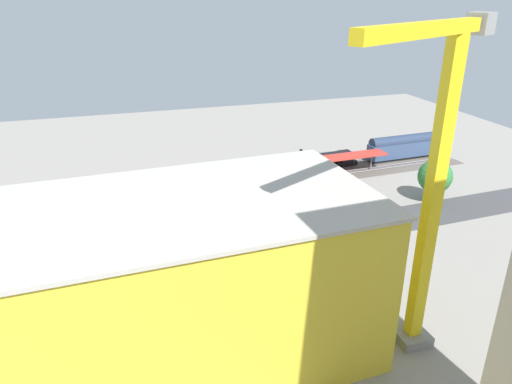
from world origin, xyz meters
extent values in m
plane|color=gray|center=(0.00, 0.00, 0.00)|extent=(182.26, 182.26, 0.00)
cube|color=#5B544C|center=(0.00, -20.98, 0.00)|extent=(114.40, 18.71, 0.01)
cube|color=#424244|center=(0.00, 5.65, 0.00)|extent=(114.19, 13.76, 0.01)
cube|color=#9E9EA8|center=(0.00, -24.68, 0.18)|extent=(113.82, 4.89, 0.12)
cube|color=#9E9EA8|center=(0.00, -23.24, 0.18)|extent=(113.82, 4.89, 0.12)
cube|color=#9E9EA8|center=(0.00, -18.73, 0.18)|extent=(113.82, 4.89, 0.12)
cube|color=#9E9EA8|center=(0.00, -17.29, 0.18)|extent=(113.82, 4.89, 0.12)
cube|color=#A82D23|center=(10.18, -12.20, 4.24)|extent=(46.62, 7.26, 0.38)
cylinder|color=slate|center=(-10.69, -13.07, 2.02)|extent=(0.30, 0.30, 4.05)
cylinder|color=slate|center=(10.18, -12.20, 2.02)|extent=(0.30, 0.30, 4.05)
cylinder|color=slate|center=(31.06, -11.32, 2.02)|extent=(0.30, 0.30, 4.05)
cube|color=#B73328|center=(-8.07, -18.42, 3.89)|extent=(58.15, 6.43, 0.31)
cylinder|color=slate|center=(-34.16, -19.52, 1.87)|extent=(0.30, 0.30, 3.74)
cylinder|color=slate|center=(-16.76, -18.79, 1.87)|extent=(0.30, 0.30, 3.74)
cylinder|color=slate|center=(0.63, -18.06, 1.87)|extent=(0.30, 0.30, 3.74)
cylinder|color=slate|center=(18.03, -17.33, 1.87)|extent=(0.30, 0.30, 3.74)
cube|color=black|center=(-25.04, -23.96, 0.50)|extent=(15.57, 2.93, 1.00)
cylinder|color=black|center=(-23.65, -23.90, 2.27)|extent=(12.80, 3.07, 2.54)
cube|color=black|center=(-30.00, -24.17, 1.61)|extent=(2.89, 2.85, 3.22)
cylinder|color=black|center=(-18.81, -23.70, 4.24)|extent=(0.70, 0.70, 1.40)
cube|color=black|center=(-45.11, -23.96, 0.30)|extent=(16.34, 3.03, 0.60)
cube|color=#384C72|center=(-45.11, -23.96, 2.37)|extent=(18.17, 3.69, 3.54)
cylinder|color=#273550|center=(-45.11, -23.96, 4.39)|extent=(17.45, 3.66, 2.94)
cube|color=black|center=(21.93, -18.01, 0.30)|extent=(16.04, 3.01, 0.60)
cube|color=maroon|center=(21.93, -18.01, 2.42)|extent=(17.83, 3.67, 3.64)
cylinder|color=maroon|center=(21.93, -18.01, 4.49)|extent=(17.12, 3.64, 2.93)
cube|color=black|center=(-13.70, 8.85, 0.15)|extent=(3.49, 1.84, 0.30)
cube|color=maroon|center=(-13.70, 8.85, 0.72)|extent=(4.15, 1.93, 0.84)
cube|color=#1E2328|center=(-13.70, 8.85, 1.45)|extent=(2.35, 1.65, 0.63)
cube|color=black|center=(-5.80, 9.00, 0.15)|extent=(3.55, 1.96, 0.30)
cube|color=navy|center=(-5.80, 9.00, 0.68)|extent=(4.21, 2.08, 0.76)
cube|color=#1E2328|center=(-5.80, 9.00, 1.35)|extent=(2.40, 1.74, 0.58)
cube|color=black|center=(0.45, 8.47, 0.15)|extent=(3.48, 1.90, 0.30)
cube|color=gray|center=(0.45, 8.47, 0.70)|extent=(4.13, 2.01, 0.80)
cube|color=#1E2328|center=(0.45, 8.47, 1.41)|extent=(2.35, 1.68, 0.63)
cube|color=black|center=(8.15, 9.45, 0.15)|extent=(3.44, 1.79, 0.30)
cube|color=gray|center=(8.15, 9.45, 0.71)|extent=(4.09, 1.87, 0.83)
cube|color=#1E2328|center=(8.15, 9.45, 1.48)|extent=(2.29, 1.63, 0.70)
cube|color=yellow|center=(16.46, 26.65, 8.94)|extent=(41.88, 22.50, 17.88)
cube|color=#B7B2A8|center=(16.46, 26.65, 18.08)|extent=(42.51, 23.13, 0.40)
cube|color=gray|center=(-9.32, 32.57, 0.60)|extent=(3.60, 3.60, 1.20)
cube|color=yellow|center=(-9.32, 32.57, 16.94)|extent=(1.40, 1.40, 33.88)
cube|color=yellow|center=(-3.58, 35.55, 34.48)|extent=(17.36, 9.79, 1.20)
cube|color=gray|center=(-13.32, 30.50, 34.48)|extent=(3.05, 2.88, 2.00)
cube|color=black|center=(-0.31, 9.70, 0.25)|extent=(9.30, 2.93, 0.50)
cube|color=silver|center=(-1.45, 9.61, 1.97)|extent=(7.04, 3.00, 2.93)
cube|color=silver|center=(3.11, 9.97, 1.78)|extent=(2.47, 2.64, 2.56)
cylinder|color=brown|center=(37.11, 0.99, 1.61)|extent=(0.37, 0.37, 3.21)
sphere|color=#38843D|center=(37.11, 0.99, 4.65)|extent=(4.11, 4.11, 4.11)
cylinder|color=brown|center=(13.39, -0.32, 1.25)|extent=(0.39, 0.39, 2.50)
sphere|color=#2D7233|center=(13.39, -0.32, 4.53)|extent=(5.81, 5.81, 5.81)
cylinder|color=brown|center=(37.00, 0.11, 1.73)|extent=(0.43, 0.43, 3.47)
sphere|color=#38843D|center=(37.00, 0.11, 5.71)|extent=(6.40, 6.40, 6.40)
cylinder|color=brown|center=(-36.20, -0.32, 1.47)|extent=(0.59, 0.59, 2.94)
sphere|color=#2D7233|center=(-36.20, -0.32, 5.16)|extent=(6.34, 6.34, 6.34)
cylinder|color=#333333|center=(23.86, 0.68, 3.20)|extent=(0.16, 0.16, 6.39)
cube|color=black|center=(23.86, 0.68, 6.84)|extent=(0.36, 0.36, 0.90)
sphere|color=red|center=(24.08, 0.68, 7.14)|extent=(0.20, 0.20, 0.20)
camera|label=1|loc=(21.12, 69.45, 37.39)|focal=33.67mm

